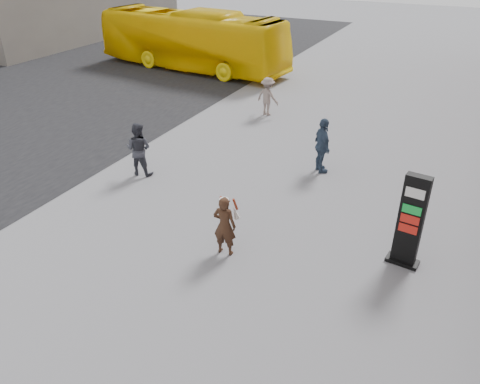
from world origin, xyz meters
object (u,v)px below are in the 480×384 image
at_px(bus, 191,40).
at_px(woman, 225,225).
at_px(info_pylon, 410,221).
at_px(pedestrian_a, 139,149).
at_px(pedestrian_b, 268,96).
at_px(pedestrian_c, 322,146).

bearing_deg(bus, woman, -139.84).
xyz_separation_m(info_pylon, pedestrian_a, (-8.24, 1.08, -0.28)).
xyz_separation_m(info_pylon, pedestrian_b, (-6.83, 7.95, -0.34)).
relative_size(woman, bus, 0.13).
distance_m(bus, pedestrian_b, 8.64).
xyz_separation_m(info_pylon, bus, (-13.67, 13.17, 0.45)).
bearing_deg(pedestrian_c, woman, 134.44).
xyz_separation_m(pedestrian_b, pedestrian_c, (3.66, -4.20, 0.10)).
distance_m(info_pylon, woman, 4.16).
relative_size(bus, pedestrian_a, 6.67).
xyz_separation_m(pedestrian_a, pedestrian_c, (5.06, 2.67, 0.04)).
relative_size(bus, pedestrian_b, 7.14).
xyz_separation_m(info_pylon, pedestrian_c, (-3.17, 3.75, -0.24)).
xyz_separation_m(info_pylon, woman, (-3.87, -1.46, -0.35)).
distance_m(pedestrian_a, pedestrian_c, 5.72).
bearing_deg(bus, pedestrian_c, -125.55).
bearing_deg(info_pylon, pedestrian_a, 179.69).
height_order(info_pylon, pedestrian_b, info_pylon).
height_order(info_pylon, pedestrian_a, info_pylon).
height_order(woman, pedestrian_c, pedestrian_c).
bearing_deg(pedestrian_a, pedestrian_c, -161.69).
distance_m(info_pylon, pedestrian_c, 4.92).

